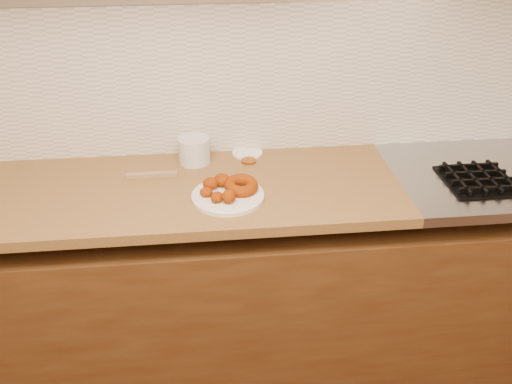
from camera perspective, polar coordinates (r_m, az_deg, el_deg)
The scene contains 11 objects.
wall_back at distance 2.18m, azimuth 0.33°, elevation 15.47°, with size 4.00×0.02×2.70m, color #C3B096.
base_cabinet at distance 2.36m, azimuth 1.09°, elevation -9.92°, with size 3.60×0.60×0.77m, color #543518.
butcher_block at distance 2.10m, azimuth -16.65°, elevation -0.35°, with size 2.30×0.62×0.04m, color olive.
backsplash at distance 2.21m, azimuth 0.35°, elevation 11.64°, with size 3.60×0.02×0.60m, color silver.
donut_plate at distance 1.96m, azimuth -2.97°, elevation -0.43°, with size 0.26×0.26×0.02m, color white.
ring_donut at distance 1.97m, azimuth -1.58°, elevation 0.69°, with size 0.12×0.12×0.04m, color #792E00.
fried_dough_chunks at distance 1.95m, azimuth -3.99°, elevation 0.42°, with size 0.14×0.20×0.05m.
plastic_tub at distance 2.20m, azimuth -6.53°, elevation 4.40°, with size 0.13×0.13×0.11m, color silver.
tub_lid at distance 2.28m, azimuth -0.92°, elevation 4.14°, with size 0.13×0.13×0.01m, color white.
brass_jar_lid at distance 2.21m, azimuth -0.78°, elevation 3.30°, with size 0.06×0.06×0.01m, color #A2601B.
wooden_utensil at distance 2.14m, azimuth -10.91°, elevation 1.81°, with size 0.20×0.02×0.02m, color #92754B.
Camera 1 is at (-0.23, -0.10, 1.90)m, focal length 38.00 mm.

